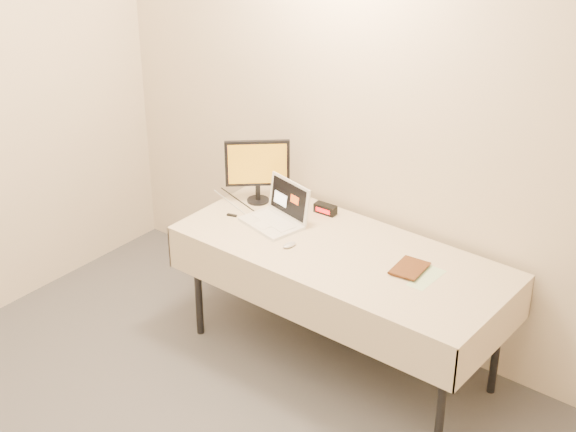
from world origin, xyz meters
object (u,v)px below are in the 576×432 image
Objects in this scene: table at (342,260)px; laptop at (279,213)px; monitor at (257,166)px; book at (397,249)px.

laptop is (-0.47, 0.04, 0.12)m from table.
laptop is 0.98× the size of monitor.
table is at bearing -178.73° from book.
laptop is 0.79m from book.
table is 0.49m from laptop.
monitor is (-0.74, 0.17, 0.29)m from table.
table is 4.74× the size of monitor.
book is (0.32, 0.04, 0.17)m from table.
book is at bearing -48.94° from monitor.
book is (0.79, -0.00, 0.05)m from laptop.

